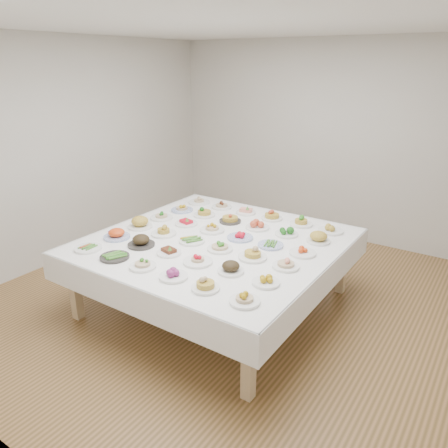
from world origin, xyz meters
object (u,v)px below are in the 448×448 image
Objects in this scene: display_table at (216,246)px; dish_18 at (161,215)px; dish_35 at (331,228)px; dish_0 at (88,247)px.

display_table is 0.92m from dish_18.
dish_35 is at bearing 21.49° from dish_18.
dish_0 is 1.01× the size of dish_18.
dish_35 reaches higher than display_table.
dish_35 is (1.79, 1.78, 0.02)m from dish_0.
dish_0 is at bearing -89.65° from dish_18.
dish_18 reaches higher than dish_35.
dish_18 is (-0.01, 1.07, 0.03)m from dish_0.
dish_35 is (1.79, 0.71, -0.01)m from dish_18.
dish_18 is at bearing 90.35° from dish_0.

